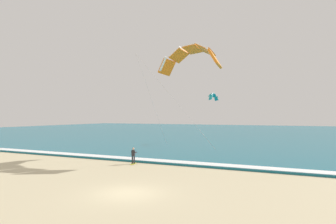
% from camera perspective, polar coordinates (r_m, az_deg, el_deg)
% --- Properties ---
extents(ground_plane, '(200.00, 200.00, 0.00)m').
position_cam_1_polar(ground_plane, '(19.48, -8.06, -15.63)').
color(ground_plane, '#C6B78E').
extents(sea, '(200.00, 120.00, 0.20)m').
position_cam_1_polar(sea, '(87.32, 17.86, -3.88)').
color(sea, '#146075').
rests_on(sea, ground).
extents(surf_foam, '(200.00, 1.67, 0.04)m').
position_cam_1_polar(surf_foam, '(29.78, 4.38, -9.96)').
color(surf_foam, white).
rests_on(surf_foam, sea).
extents(surfboard, '(0.66, 1.45, 0.09)m').
position_cam_1_polar(surfboard, '(30.49, -6.88, -10.11)').
color(surfboard, yellow).
rests_on(surfboard, ground).
extents(kitesurfer, '(0.57, 0.57, 1.69)m').
position_cam_1_polar(kitesurfer, '(30.37, -6.86, -8.40)').
color(kitesurfer, '#232328').
rests_on(kitesurfer, ground).
extents(kite_primary, '(9.36, 10.14, 12.78)m').
position_cam_1_polar(kite_primary, '(36.96, 4.45, 11.01)').
color(kite_primary, orange).
extents(kite_distant, '(1.14, 3.94, 1.42)m').
position_cam_1_polar(kite_distant, '(53.70, 8.86, 3.14)').
color(kite_distant, teal).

